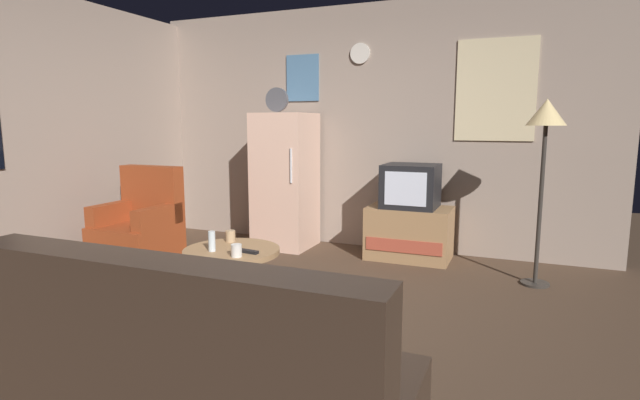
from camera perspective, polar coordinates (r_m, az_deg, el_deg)
name	(u,v)px	position (r m, az deg, el deg)	size (l,w,h in m)	color
ground_plane	(261,323)	(3.61, -6.77, -13.87)	(12.00, 12.00, 0.00)	#4C3828
wall_with_art	(368,128)	(5.59, 5.53, 8.27)	(5.20, 0.12, 2.66)	gray
fridge	(285,180)	(5.55, -4.03, 2.26)	(0.60, 0.62, 1.77)	beige
tv_stand	(409,233)	(5.19, 10.25, -3.76)	(0.84, 0.53, 0.54)	#9E754C
crt_tv	(411,186)	(5.10, 10.43, 1.61)	(0.54, 0.51, 0.44)	black
standing_lamp	(546,127)	(4.54, 24.59, 7.66)	(0.32, 0.32, 1.59)	#332D28
coffee_table	(232,278)	(3.84, -10.07, -8.89)	(0.72, 0.72, 0.46)	#9E754C
wine_glass	(212,241)	(3.72, -12.37, -4.67)	(0.05, 0.05, 0.15)	silver
mug_ceramic_white	(236,251)	(3.54, -9.61, -5.77)	(0.08, 0.08, 0.09)	silver
mug_ceramic_tan	(231,236)	(3.99, -10.28, -4.11)	(0.08, 0.08, 0.09)	tan
remote_control	(249,252)	(3.63, -8.21, -5.90)	(0.15, 0.04, 0.02)	black
armchair	(140,230)	(5.25, -20.04, -3.24)	(0.68, 0.68, 0.96)	maroon
couch	(201,390)	(2.21, -13.56, -20.51)	(1.70, 0.80, 0.92)	#38281E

